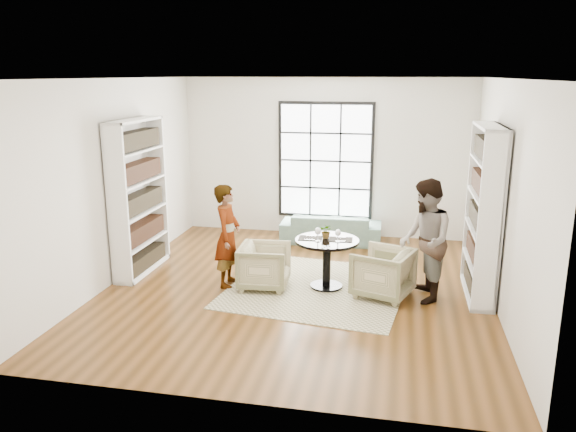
% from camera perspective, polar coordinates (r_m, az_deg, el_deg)
% --- Properties ---
extents(ground, '(6.00, 6.00, 0.00)m').
position_cam_1_polar(ground, '(8.30, 0.89, -7.38)').
color(ground, brown).
extents(room_shell, '(6.00, 6.01, 6.00)m').
position_cam_1_polar(room_shell, '(8.44, 1.60, 1.92)').
color(room_shell, silver).
rests_on(room_shell, ground).
extents(rug, '(2.77, 2.77, 0.01)m').
position_cam_1_polar(rug, '(8.33, 3.00, -7.27)').
color(rug, '#C4B993').
rests_on(rug, ground).
extents(pedestal_table, '(0.92, 0.92, 0.74)m').
position_cam_1_polar(pedestal_table, '(8.18, 3.97, -3.75)').
color(pedestal_table, black).
rests_on(pedestal_table, ground).
extents(sofa, '(1.86, 0.77, 0.54)m').
position_cam_1_polar(sofa, '(10.49, 4.39, -1.22)').
color(sofa, slate).
rests_on(sofa, ground).
extents(armchair_left, '(0.76, 0.74, 0.66)m').
position_cam_1_polar(armchair_left, '(8.24, -2.41, -5.12)').
color(armchair_left, '#C5AB8C').
rests_on(armchair_left, ground).
extents(armchair_right, '(0.96, 0.95, 0.69)m').
position_cam_1_polar(armchair_right, '(8.02, 9.60, -5.72)').
color(armchair_right, '#BEBB88').
rests_on(armchair_right, ground).
extents(person_left, '(0.37, 0.56, 1.52)m').
position_cam_1_polar(person_left, '(8.25, -6.15, -2.00)').
color(person_left, gray).
rests_on(person_left, ground).
extents(person_right, '(0.77, 0.92, 1.70)m').
position_cam_1_polar(person_right, '(7.87, 13.76, -2.46)').
color(person_right, gray).
rests_on(person_right, ground).
extents(placemat_left, '(0.36, 0.28, 0.01)m').
position_cam_1_polar(placemat_left, '(8.16, 2.28, -2.26)').
color(placemat_left, '#292623').
rests_on(placemat_left, pedestal_table).
extents(placemat_right, '(0.36, 0.28, 0.01)m').
position_cam_1_polar(placemat_right, '(8.12, 5.38, -2.39)').
color(placemat_right, '#292623').
rests_on(placemat_right, pedestal_table).
extents(cutlery_left, '(0.15, 0.23, 0.01)m').
position_cam_1_polar(cutlery_left, '(8.16, 2.29, -2.21)').
color(cutlery_left, silver).
rests_on(cutlery_left, placemat_left).
extents(cutlery_right, '(0.15, 0.23, 0.01)m').
position_cam_1_polar(cutlery_right, '(8.12, 5.38, -2.34)').
color(cutlery_right, silver).
rests_on(cutlery_right, placemat_right).
extents(wine_glass_left, '(0.09, 0.09, 0.20)m').
position_cam_1_polar(wine_glass_left, '(7.98, 3.06, -1.58)').
color(wine_glass_left, silver).
rests_on(wine_glass_left, pedestal_table).
extents(wine_glass_right, '(0.08, 0.08, 0.19)m').
position_cam_1_polar(wine_glass_right, '(7.97, 5.10, -1.74)').
color(wine_glass_right, silver).
rests_on(wine_glass_right, pedestal_table).
extents(flower_centerpiece, '(0.23, 0.20, 0.22)m').
position_cam_1_polar(flower_centerpiece, '(8.14, 3.94, -1.54)').
color(flower_centerpiece, gray).
rests_on(flower_centerpiece, pedestal_table).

